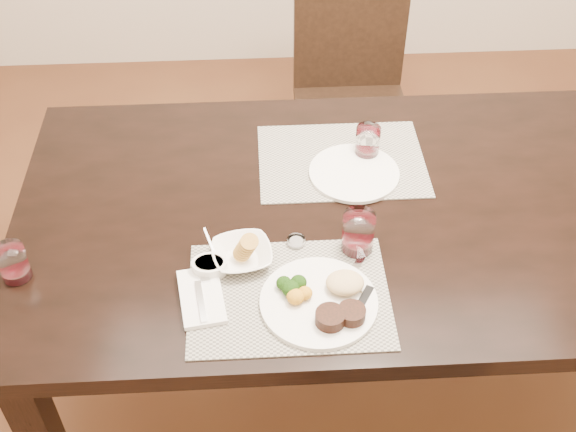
{
  "coord_description": "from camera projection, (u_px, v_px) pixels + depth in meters",
  "views": [
    {
      "loc": [
        -0.37,
        -1.37,
        2.02
      ],
      "look_at": [
        -0.3,
        -0.1,
        0.82
      ],
      "focal_mm": 45.0,
      "sensor_mm": 36.0,
      "label": 1
    }
  ],
  "objects": [
    {
      "name": "dinner_plate",
      "position": [
        325.0,
        300.0,
        1.62
      ],
      "size": [
        0.27,
        0.27,
        0.05
      ],
      "rotation": [
        0.0,
        0.0,
        0.11
      ],
      "color": "white",
      "rests_on": "placemat_near"
    },
    {
      "name": "wine_glass_far",
      "position": [
        367.0,
        143.0,
        2.0
      ],
      "size": [
        0.07,
        0.07,
        0.09
      ],
      "rotation": [
        0.0,
        0.0,
        -0.06
      ],
      "color": "white",
      "rests_on": "placemat_far"
    },
    {
      "name": "sauce_ramekin",
      "position": [
        210.0,
        266.0,
        1.69
      ],
      "size": [
        0.08,
        0.13,
        0.07
      ],
      "rotation": [
        0.0,
        0.0,
        0.44
      ],
      "color": "white",
      "rests_on": "placemat_near"
    },
    {
      "name": "placemat_far",
      "position": [
        342.0,
        160.0,
        2.01
      ],
      "size": [
        0.46,
        0.34,
        0.0
      ],
      "primitive_type": "cube",
      "color": "gray",
      "rests_on": "dining_table"
    },
    {
      "name": "dining_table",
      "position": [
        396.0,
        228.0,
        1.94
      ],
      "size": [
        2.0,
        1.0,
        0.75
      ],
      "color": "black",
      "rests_on": "ground"
    },
    {
      "name": "wine_glass_side",
      "position": [
        14.0,
        264.0,
        1.67
      ],
      "size": [
        0.07,
        0.07,
        0.09
      ],
      "rotation": [
        0.0,
        0.0,
        0.39
      ],
      "color": "white",
      "rests_on": "dining_table"
    },
    {
      "name": "placemat_near",
      "position": [
        289.0,
        295.0,
        1.66
      ],
      "size": [
        0.46,
        0.34,
        0.0
      ],
      "primitive_type": "cube",
      "color": "gray",
      "rests_on": "dining_table"
    },
    {
      "name": "salt_cellar",
      "position": [
        296.0,
        242.0,
        1.77
      ],
      "size": [
        0.04,
        0.04,
        0.02
      ],
      "rotation": [
        0.0,
        0.0,
        -0.25
      ],
      "color": "white",
      "rests_on": "dining_table"
    },
    {
      "name": "napkin_fork",
      "position": [
        201.0,
        296.0,
        1.64
      ],
      "size": [
        0.12,
        0.18,
        0.02
      ],
      "rotation": [
        0.0,
        0.0,
        0.16
      ],
      "color": "white",
      "rests_on": "placemat_near"
    },
    {
      "name": "ground_plane",
      "position": [
        375.0,
        371.0,
        2.4
      ],
      "size": [
        4.5,
        4.5,
        0.0
      ],
      "primitive_type": "plane",
      "color": "#482617",
      "rests_on": "ground"
    },
    {
      "name": "chair_far",
      "position": [
        351.0,
        87.0,
        2.73
      ],
      "size": [
        0.42,
        0.42,
        0.9
      ],
      "color": "black",
      "rests_on": "ground"
    },
    {
      "name": "cracker_bowl",
      "position": [
        242.0,
        254.0,
        1.72
      ],
      "size": [
        0.17,
        0.17,
        0.06
      ],
      "rotation": [
        0.0,
        0.0,
        0.18
      ],
      "color": "white",
      "rests_on": "placemat_near"
    },
    {
      "name": "far_plate",
      "position": [
        354.0,
        173.0,
        1.96
      ],
      "size": [
        0.25,
        0.25,
        0.01
      ],
      "primitive_type": "cylinder",
      "color": "white",
      "rests_on": "placemat_far"
    },
    {
      "name": "steak_knife",
      "position": [
        361.0,
        294.0,
        1.65
      ],
      "size": [
        0.08,
        0.22,
        0.01
      ],
      "rotation": [
        0.0,
        0.0,
        -0.52
      ],
      "color": "silver",
      "rests_on": "placemat_near"
    },
    {
      "name": "wine_glass_near",
      "position": [
        358.0,
        234.0,
        1.73
      ],
      "size": [
        0.08,
        0.08,
        0.11
      ],
      "rotation": [
        0.0,
        0.0,
        0.39
      ],
      "color": "white",
      "rests_on": "placemat_near"
    }
  ]
}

